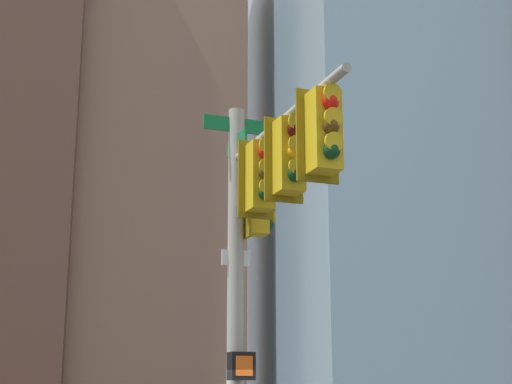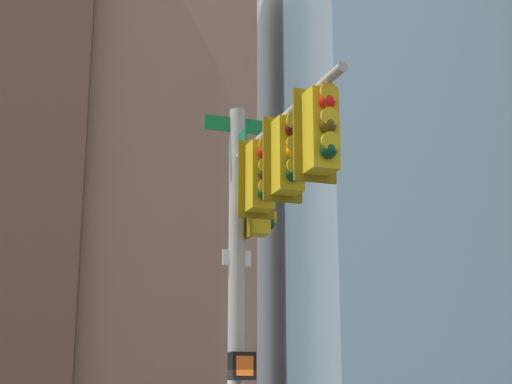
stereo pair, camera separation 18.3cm
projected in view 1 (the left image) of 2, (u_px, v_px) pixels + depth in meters
signal_pole_assembly at (262, 227)px, 11.07m from camera, size 4.23×1.50×6.58m
building_brick_midblock at (112, 164)px, 62.27m from camera, size 22.22×19.37×39.36m
building_glass_tower at (454, 10)px, 58.05m from camera, size 33.90×27.52×59.33m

